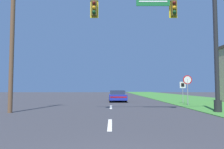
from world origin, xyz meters
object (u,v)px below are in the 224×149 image
object	(u,v)px
car_ahead	(118,96)
signal_mast	(183,32)
utility_pole_near	(13,22)
stop_sign	(188,83)
route_sign_post	(183,87)

from	to	relation	value
car_ahead	signal_mast	bearing A→B (deg)	-71.70
signal_mast	utility_pole_near	xyz separation A→B (m)	(-10.32, -0.05, 0.65)
utility_pole_near	stop_sign	bearing A→B (deg)	23.59
signal_mast	car_ahead	world-z (taller)	signal_mast
stop_sign	utility_pole_near	distance (m)	14.07
signal_mast	route_sign_post	xyz separation A→B (m)	(2.46, 7.70, -3.33)
utility_pole_near	route_sign_post	bearing A→B (deg)	31.21
route_sign_post	signal_mast	bearing A→B (deg)	-107.75
signal_mast	utility_pole_near	distance (m)	10.34
route_sign_post	car_ahead	bearing A→B (deg)	150.85
stop_sign	route_sign_post	size ratio (longest dim) A/B	1.23
signal_mast	route_sign_post	size ratio (longest dim) A/B	4.31
stop_sign	car_ahead	bearing A→B (deg)	135.37
signal_mast	car_ahead	bearing A→B (deg)	108.30
signal_mast	utility_pole_near	bearing A→B (deg)	-179.73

